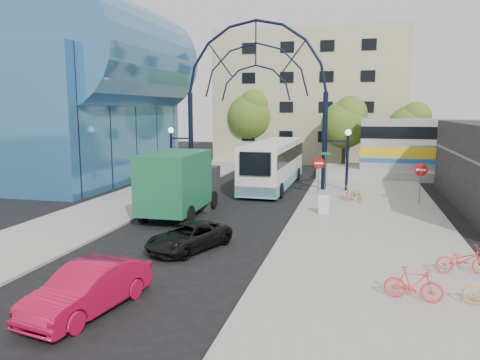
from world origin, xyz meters
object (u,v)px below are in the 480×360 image
(bike_near_a, at_px, (356,195))
(bike_far_a, at_px, (463,260))
(street_name_sign, at_px, (326,164))
(city_bus, at_px, (274,163))
(do_not_enter_sign, at_px, (421,174))
(tree_north_c, at_px, (411,125))
(black_suv, at_px, (189,237))
(tree_north_a, at_px, (346,122))
(stop_sign, at_px, (319,167))
(gateway_arch, at_px, (256,70))
(green_truck, at_px, (181,183))
(sandwich_board, at_px, (324,203))
(bike_near_b, at_px, (347,192))
(red_sedan, at_px, (88,288))
(bike_far_b, at_px, (414,284))
(tree_north_b, at_px, (252,114))

(bike_near_a, xyz_separation_m, bike_far_a, (3.68, -12.37, 0.09))
(street_name_sign, bearing_deg, city_bus, 148.73)
(do_not_enter_sign, distance_m, bike_far_a, 12.41)
(tree_north_c, bearing_deg, black_suv, -111.28)
(tree_north_a, height_order, bike_far_a, tree_north_a)
(stop_sign, bearing_deg, gateway_arch, 157.37)
(tree_north_c, xyz_separation_m, green_truck, (-14.20, -23.55, -2.50))
(sandwich_board, bearing_deg, bike_near_b, 75.92)
(tree_north_a, distance_m, bike_near_a, 16.45)
(city_bus, height_order, red_sedan, city_bus)
(black_suv, height_order, bike_far_b, bike_far_b)
(stop_sign, distance_m, bike_near_b, 2.79)
(red_sedan, bearing_deg, tree_north_c, 81.19)
(gateway_arch, height_order, stop_sign, gateway_arch)
(tree_north_b, xyz_separation_m, city_bus, (5.07, -14.89, -3.50))
(sandwich_board, distance_m, bike_near_a, 4.42)
(bike_far_a, relative_size, bike_far_b, 1.10)
(stop_sign, bearing_deg, do_not_enter_sign, -17.88)
(tree_north_b, distance_m, bike_near_b, 22.58)
(red_sedan, relative_size, bike_near_b, 2.68)
(tree_north_c, height_order, city_bus, tree_north_c)
(green_truck, distance_m, bike_near_b, 10.84)
(street_name_sign, bearing_deg, tree_north_c, 65.69)
(red_sedan, distance_m, bike_near_b, 19.85)
(tree_north_b, relative_size, bike_far_a, 4.23)
(tree_north_a, height_order, tree_north_b, tree_north_b)
(do_not_enter_sign, relative_size, bike_far_b, 1.45)
(tree_north_a, xyz_separation_m, tree_north_b, (-10.00, 4.00, 0.66))
(bike_near_b, bearing_deg, bike_far_a, -74.23)
(gateway_arch, distance_m, bike_far_a, 21.23)
(stop_sign, height_order, bike_near_b, stop_sign)
(black_suv, height_order, bike_near_b, black_suv)
(bike_near_a, bearing_deg, tree_north_a, 66.91)
(street_name_sign, height_order, red_sedan, street_name_sign)
(bike_near_a, distance_m, bike_far_b, 15.33)
(tree_north_a, relative_size, city_bus, 0.57)
(do_not_enter_sign, xyz_separation_m, bike_near_b, (-4.25, 0.56, -1.37))
(black_suv, bearing_deg, bike_far_a, 18.12)
(green_truck, height_order, red_sedan, green_truck)
(black_suv, bearing_deg, gateway_arch, 114.00)
(tree_north_c, relative_size, city_bus, 0.53)
(bike_far_a, distance_m, bike_far_b, 3.45)
(city_bus, xyz_separation_m, bike_near_a, (6.13, -4.99, -1.24))
(gateway_arch, xyz_separation_m, sandwich_board, (5.60, -8.02, -7.81))
(street_name_sign, xyz_separation_m, sandwich_board, (0.40, -6.62, -1.39))
(do_not_enter_sign, distance_m, tree_north_c, 18.11)
(bike_near_a, bearing_deg, black_suv, -147.28)
(street_name_sign, distance_m, bike_near_a, 3.69)
(tree_north_b, distance_m, red_sedan, 38.45)
(tree_north_a, relative_size, green_truck, 0.99)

